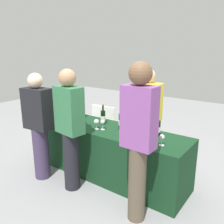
{
  "coord_description": "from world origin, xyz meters",
  "views": [
    {
      "loc": [
        1.91,
        -2.6,
        1.88
      ],
      "look_at": [
        0.0,
        0.0,
        1.0
      ],
      "focal_mm": 38.28,
      "sensor_mm": 36.0,
      "label": 1
    }
  ],
  "objects_px": {
    "wine_bottle_0": "(83,110)",
    "server_pouring": "(147,116)",
    "wine_bottle_3": "(132,123)",
    "wine_bottle_5": "(158,128)",
    "wine_glass_4": "(162,138)",
    "wine_glass_1": "(83,118)",
    "wine_glass_2": "(96,122)",
    "wine_bottle_1": "(103,117)",
    "wine_bottle_2": "(121,121)",
    "wine_glass_0": "(77,116)",
    "wine_glass_3": "(103,122)",
    "menu_board": "(103,124)",
    "guest_0": "(39,124)",
    "wine_bottle_4": "(139,125)",
    "guest_1": "(70,127)",
    "guest_2": "(139,137)"
  },
  "relations": [
    {
      "from": "wine_bottle_0",
      "to": "wine_glass_4",
      "type": "distance_m",
      "value": 1.59
    },
    {
      "from": "wine_bottle_0",
      "to": "wine_bottle_5",
      "type": "height_order",
      "value": "wine_bottle_0"
    },
    {
      "from": "wine_bottle_4",
      "to": "guest_1",
      "type": "distance_m",
      "value": 0.93
    },
    {
      "from": "wine_glass_0",
      "to": "wine_glass_2",
      "type": "xyz_separation_m",
      "value": [
        0.42,
        -0.04,
        -0.01
      ]
    },
    {
      "from": "wine_bottle_0",
      "to": "wine_glass_0",
      "type": "bearing_deg",
      "value": -62.71
    },
    {
      "from": "wine_bottle_1",
      "to": "server_pouring",
      "type": "bearing_deg",
      "value": 45.54
    },
    {
      "from": "wine_bottle_1",
      "to": "wine_bottle_3",
      "type": "distance_m",
      "value": 0.54
    },
    {
      "from": "wine_glass_0",
      "to": "wine_glass_1",
      "type": "bearing_deg",
      "value": 7.88
    },
    {
      "from": "guest_0",
      "to": "menu_board",
      "type": "relative_size",
      "value": 2.07
    },
    {
      "from": "wine_bottle_2",
      "to": "wine_bottle_5",
      "type": "xyz_separation_m",
      "value": [
        0.53,
        0.06,
        -0.01
      ]
    },
    {
      "from": "server_pouring",
      "to": "wine_glass_2",
      "type": "bearing_deg",
      "value": 58.52
    },
    {
      "from": "wine_bottle_2",
      "to": "guest_2",
      "type": "relative_size",
      "value": 0.18
    },
    {
      "from": "wine_bottle_2",
      "to": "wine_bottle_4",
      "type": "height_order",
      "value": "wine_bottle_2"
    },
    {
      "from": "wine_glass_2",
      "to": "guest_2",
      "type": "relative_size",
      "value": 0.08
    },
    {
      "from": "wine_bottle_1",
      "to": "wine_bottle_2",
      "type": "xyz_separation_m",
      "value": [
        0.36,
        -0.03,
        0.01
      ]
    },
    {
      "from": "wine_bottle_4",
      "to": "guest_1",
      "type": "relative_size",
      "value": 0.18
    },
    {
      "from": "wine_glass_4",
      "to": "wine_glass_2",
      "type": "bearing_deg",
      "value": -179.28
    },
    {
      "from": "wine_bottle_1",
      "to": "wine_glass_3",
      "type": "bearing_deg",
      "value": -52.62
    },
    {
      "from": "wine_bottle_0",
      "to": "wine_glass_2",
      "type": "height_order",
      "value": "wine_bottle_0"
    },
    {
      "from": "wine_glass_1",
      "to": "menu_board",
      "type": "xyz_separation_m",
      "value": [
        -0.47,
        1.09,
        -0.47
      ]
    },
    {
      "from": "wine_bottle_4",
      "to": "guest_2",
      "type": "relative_size",
      "value": 0.17
    },
    {
      "from": "wine_glass_1",
      "to": "wine_glass_2",
      "type": "xyz_separation_m",
      "value": [
        0.3,
        -0.05,
        0.01
      ]
    },
    {
      "from": "guest_1",
      "to": "wine_glass_3",
      "type": "bearing_deg",
      "value": 77.94
    },
    {
      "from": "wine_glass_4",
      "to": "guest_2",
      "type": "relative_size",
      "value": 0.08
    },
    {
      "from": "guest_2",
      "to": "menu_board",
      "type": "xyz_separation_m",
      "value": [
        -1.72,
        1.58,
        -0.61
      ]
    },
    {
      "from": "guest_2",
      "to": "menu_board",
      "type": "relative_size",
      "value": 2.34
    },
    {
      "from": "wine_glass_4",
      "to": "wine_glass_0",
      "type": "bearing_deg",
      "value": 179.08
    },
    {
      "from": "wine_bottle_0",
      "to": "server_pouring",
      "type": "relative_size",
      "value": 0.22
    },
    {
      "from": "wine_glass_4",
      "to": "wine_bottle_3",
      "type": "bearing_deg",
      "value": 160.27
    },
    {
      "from": "menu_board",
      "to": "guest_0",
      "type": "bearing_deg",
      "value": -88.07
    },
    {
      "from": "wine_bottle_0",
      "to": "wine_bottle_1",
      "type": "height_order",
      "value": "wine_bottle_0"
    },
    {
      "from": "guest_0",
      "to": "menu_board",
      "type": "height_order",
      "value": "guest_0"
    },
    {
      "from": "wine_bottle_0",
      "to": "wine_bottle_4",
      "type": "height_order",
      "value": "wine_bottle_0"
    },
    {
      "from": "wine_bottle_4",
      "to": "wine_glass_0",
      "type": "height_order",
      "value": "wine_bottle_4"
    },
    {
      "from": "wine_bottle_1",
      "to": "server_pouring",
      "type": "distance_m",
      "value": 0.69
    },
    {
      "from": "wine_bottle_3",
      "to": "wine_glass_2",
      "type": "xyz_separation_m",
      "value": [
        -0.47,
        -0.2,
        -0.02
      ]
    },
    {
      "from": "wine_bottle_0",
      "to": "guest_1",
      "type": "height_order",
      "value": "guest_1"
    },
    {
      "from": "wine_bottle_0",
      "to": "wine_bottle_5",
      "type": "distance_m",
      "value": 1.38
    },
    {
      "from": "wine_bottle_3",
      "to": "wine_bottle_5",
      "type": "relative_size",
      "value": 1.13
    },
    {
      "from": "menu_board",
      "to": "wine_bottle_0",
      "type": "bearing_deg",
      "value": -77.97
    },
    {
      "from": "wine_bottle_3",
      "to": "guest_2",
      "type": "relative_size",
      "value": 0.19
    },
    {
      "from": "wine_glass_1",
      "to": "guest_0",
      "type": "relative_size",
      "value": 0.09
    },
    {
      "from": "wine_bottle_1",
      "to": "server_pouring",
      "type": "xyz_separation_m",
      "value": [
        0.49,
        0.49,
        -0.02
      ]
    },
    {
      "from": "server_pouring",
      "to": "guest_2",
      "type": "bearing_deg",
      "value": 111.61
    },
    {
      "from": "wine_bottle_5",
      "to": "wine_glass_4",
      "type": "height_order",
      "value": "wine_bottle_5"
    },
    {
      "from": "wine_bottle_4",
      "to": "wine_glass_2",
      "type": "relative_size",
      "value": 2.03
    },
    {
      "from": "guest_1",
      "to": "guest_2",
      "type": "height_order",
      "value": "guest_2"
    },
    {
      "from": "wine_bottle_4",
      "to": "guest_1",
      "type": "height_order",
      "value": "guest_1"
    },
    {
      "from": "wine_bottle_1",
      "to": "wine_glass_3",
      "type": "distance_m",
      "value": 0.26
    },
    {
      "from": "wine_glass_0",
      "to": "wine_glass_3",
      "type": "height_order",
      "value": "wine_glass_0"
    }
  ]
}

